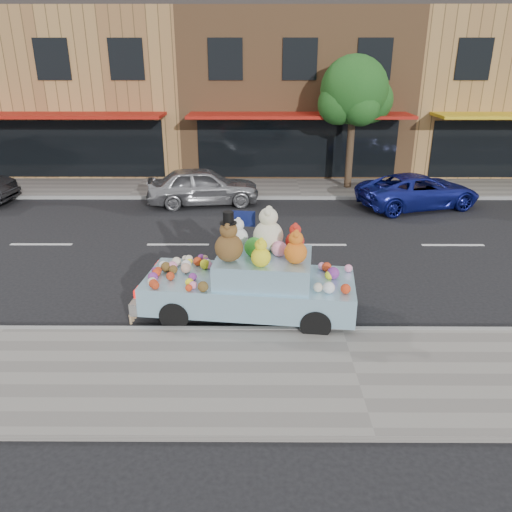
{
  "coord_description": "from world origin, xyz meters",
  "views": [
    {
      "loc": [
        -1.66,
        -13.59,
        5.1
      ],
      "look_at": [
        -1.71,
        -3.99,
        1.25
      ],
      "focal_mm": 35.0,
      "sensor_mm": 36.0,
      "label": 1
    }
  ],
  "objects_px": {
    "street_tree": "(354,96)",
    "art_car": "(251,279)",
    "car_silver": "(203,186)",
    "car_blue": "(419,191)"
  },
  "relations": [
    {
      "from": "street_tree",
      "to": "car_silver",
      "type": "distance_m",
      "value": 6.84
    },
    {
      "from": "street_tree",
      "to": "art_car",
      "type": "height_order",
      "value": "street_tree"
    },
    {
      "from": "street_tree",
      "to": "art_car",
      "type": "xyz_separation_m",
      "value": [
        -3.84,
        -10.75,
        -2.88
      ]
    },
    {
      "from": "street_tree",
      "to": "car_blue",
      "type": "xyz_separation_m",
      "value": [
        2.08,
        -2.63,
        -3.08
      ]
    },
    {
      "from": "car_blue",
      "to": "street_tree",
      "type": "bearing_deg",
      "value": 21.77
    },
    {
      "from": "car_silver",
      "to": "art_car",
      "type": "xyz_separation_m",
      "value": [
        1.88,
        -8.49,
        0.12
      ]
    },
    {
      "from": "car_silver",
      "to": "art_car",
      "type": "bearing_deg",
      "value": -175.9
    },
    {
      "from": "street_tree",
      "to": "car_silver",
      "type": "height_order",
      "value": "street_tree"
    },
    {
      "from": "car_silver",
      "to": "car_blue",
      "type": "distance_m",
      "value": 7.8
    },
    {
      "from": "street_tree",
      "to": "car_blue",
      "type": "height_order",
      "value": "street_tree"
    }
  ]
}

